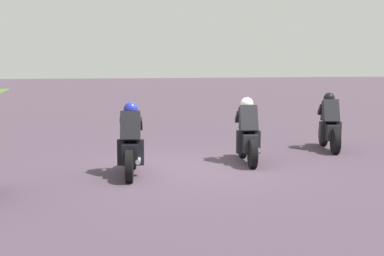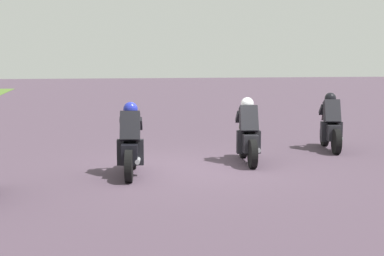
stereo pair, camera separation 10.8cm
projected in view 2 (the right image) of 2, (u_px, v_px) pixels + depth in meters
ground_plane at (193, 169)px, 12.51m from camera, size 120.00×120.00×0.00m
rider_lane_a at (331, 126)px, 15.01m from camera, size 2.02×0.63×1.51m
rider_lane_b at (248, 136)px, 13.15m from camera, size 2.04×0.58×1.51m
rider_lane_c at (131, 145)px, 11.73m from camera, size 2.04×0.59×1.51m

